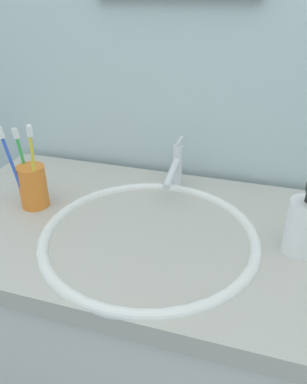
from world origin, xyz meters
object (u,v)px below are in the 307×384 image
faucet (176,168)px  toothbrush_yellow (33,163)px  toothbrush_blue (12,165)px  toothbrush_green (23,161)px  soap_dispenser (303,226)px  toothbrush_cup (33,187)px

faucet → toothbrush_yellow: toothbrush_yellow is taller
toothbrush_blue → toothbrush_yellow: size_ratio=0.98×
faucet → toothbrush_blue: (-0.32, -0.21, 0.06)m
faucet → toothbrush_blue: size_ratio=0.76×
toothbrush_blue → toothbrush_green: toothbrush_blue is taller
faucet → soap_dispenser: size_ratio=1.01×
soap_dispenser → toothbrush_cup: bearing=179.5°
toothbrush_green → soap_dispenser: bearing=-1.7°
faucet → toothbrush_cup: (-0.30, -0.18, -0.01)m
toothbrush_blue → faucet: bearing=33.5°
toothbrush_green → faucet: bearing=27.1°
toothbrush_blue → toothbrush_cup: bearing=58.4°
toothbrush_green → soap_dispenser: 0.62m
faucet → soap_dispenser: bearing=-31.8°
toothbrush_yellow → toothbrush_cup: bearing=145.1°
toothbrush_cup → toothbrush_green: size_ratio=0.57×
faucet → toothbrush_cup: bearing=-149.1°
faucet → toothbrush_cup: 0.35m
toothbrush_cup → toothbrush_yellow: size_ratio=0.50×
soap_dispenser → toothbrush_blue: bearing=-177.5°
faucet → toothbrush_green: (-0.32, -0.17, 0.05)m
toothbrush_yellow → toothbrush_green: toothbrush_yellow is taller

